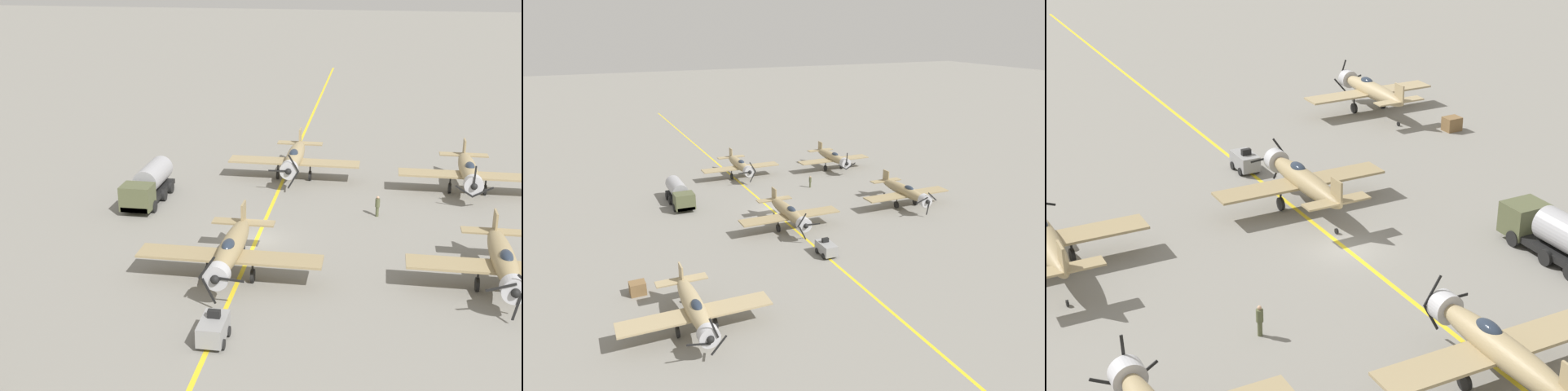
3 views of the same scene
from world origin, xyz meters
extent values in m
plane|color=gray|center=(0.00, 0.00, 0.00)|extent=(400.00, 400.00, 0.00)
cube|color=yellow|center=(0.00, 0.00, 0.00)|extent=(0.30, 160.00, 0.01)
ellipsoid|color=#9A865D|center=(-16.63, 5.07, 2.05)|extent=(1.50, 9.50, 1.42)
cylinder|color=#B7B7BC|center=(-16.63, 9.52, 2.05)|extent=(1.58, 0.90, 1.58)
ellipsoid|color=#232D3D|center=(-16.63, 6.21, 2.61)|extent=(0.80, 1.70, 0.76)
cube|color=#9A865D|center=(-16.63, 5.83, 1.71)|extent=(12.00, 2.10, 0.16)
cube|color=#9A865D|center=(-16.63, 0.98, 2.20)|extent=(4.40, 1.10, 0.12)
cube|color=#9A865D|center=(-16.63, 0.98, 2.85)|extent=(0.14, 1.30, 1.60)
sphere|color=black|center=(-16.63, 10.02, 2.05)|extent=(0.56, 0.56, 0.56)
cube|color=black|center=(-17.29, 10.02, 2.62)|extent=(1.41, 0.06, 1.25)
cube|color=black|center=(-16.80, 10.02, 1.19)|extent=(0.47, 0.06, 1.74)
cube|color=black|center=(-15.80, 10.02, 2.33)|extent=(1.70, 0.06, 0.70)
cylinder|color=black|center=(-18.13, 5.83, 1.08)|extent=(0.14, 0.14, 1.26)
cylinder|color=black|center=(-18.13, 5.83, 0.45)|extent=(0.22, 0.90, 0.90)
cylinder|color=black|center=(-15.13, 5.83, 1.08)|extent=(0.14, 0.14, 1.26)
cylinder|color=black|center=(-15.13, 5.83, 0.45)|extent=(0.22, 0.90, 0.90)
cylinder|color=black|center=(-16.63, 0.92, 0.18)|extent=(0.12, 0.36, 0.36)
ellipsoid|color=tan|center=(15.69, 22.20, 2.05)|extent=(1.50, 9.50, 1.42)
cylinder|color=#B7B7BC|center=(15.69, 26.65, 2.05)|extent=(1.58, 0.90, 1.58)
ellipsoid|color=#232D3D|center=(15.69, 23.34, 2.61)|extent=(0.80, 1.70, 0.76)
cube|color=tan|center=(15.69, 22.96, 1.71)|extent=(12.00, 2.10, 0.16)
cube|color=tan|center=(15.69, 18.11, 2.20)|extent=(4.40, 1.10, 0.12)
cube|color=tan|center=(15.69, 18.11, 2.85)|extent=(0.14, 1.30, 1.60)
sphere|color=black|center=(15.69, 27.15, 2.05)|extent=(0.56, 0.56, 0.56)
cube|color=black|center=(16.55, 27.15, 1.87)|extent=(1.74, 0.06, 0.49)
cube|color=black|center=(15.42, 27.15, 2.88)|extent=(0.68, 0.06, 1.71)
cube|color=black|center=(15.11, 27.15, 1.40)|extent=(1.27, 0.06, 1.40)
cylinder|color=black|center=(14.19, 22.96, 1.08)|extent=(0.14, 0.14, 1.26)
cylinder|color=black|center=(14.19, 22.96, 0.45)|extent=(0.22, 0.90, 0.90)
cylinder|color=black|center=(17.19, 22.96, 1.08)|extent=(0.14, 0.14, 1.26)
cylinder|color=black|center=(17.19, 22.96, 0.45)|extent=(0.22, 0.90, 0.90)
cylinder|color=black|center=(15.69, 18.05, 0.18)|extent=(0.12, 0.36, 0.36)
ellipsoid|color=tan|center=(-0.95, -15.81, 2.05)|extent=(1.50, 9.50, 1.42)
cylinder|color=#B7B7BC|center=(-0.95, -11.36, 2.05)|extent=(1.58, 0.90, 1.58)
ellipsoid|color=#232D3D|center=(-0.95, -14.67, 2.61)|extent=(0.80, 1.70, 0.76)
cube|color=tan|center=(-0.95, -15.05, 1.71)|extent=(12.00, 2.10, 0.16)
cube|color=tan|center=(-0.95, -19.90, 2.20)|extent=(4.40, 1.10, 0.12)
cube|color=tan|center=(-0.95, -19.90, 2.85)|extent=(0.14, 1.30, 1.60)
sphere|color=black|center=(-0.95, -10.86, 2.05)|extent=(0.56, 0.56, 0.56)
cube|color=black|center=(-1.38, -10.86, 1.28)|extent=(0.97, 0.06, 1.60)
cube|color=black|center=(-0.08, -10.86, 2.07)|extent=(1.75, 0.06, 0.17)
cube|color=black|center=(-1.40, -10.86, 2.80)|extent=(1.02, 0.06, 1.57)
cylinder|color=black|center=(-2.45, -15.05, 1.08)|extent=(0.14, 0.14, 1.26)
cylinder|color=black|center=(-2.45, -15.05, 0.45)|extent=(0.22, 0.90, 0.90)
cylinder|color=black|center=(0.55, -15.05, 1.08)|extent=(0.14, 0.14, 1.26)
cylinder|color=black|center=(0.55, -15.05, 0.45)|extent=(0.22, 0.90, 0.90)
cylinder|color=black|center=(-0.95, -19.96, 0.18)|extent=(0.12, 0.36, 0.36)
ellipsoid|color=#99845B|center=(0.53, 6.15, 2.05)|extent=(1.50, 9.50, 1.42)
cylinder|color=#B7B7BC|center=(0.53, 10.60, 2.05)|extent=(1.58, 0.90, 1.58)
ellipsoid|color=#232D3D|center=(0.53, 7.29, 2.61)|extent=(0.80, 1.70, 0.76)
cube|color=#99845B|center=(0.53, 6.91, 1.71)|extent=(12.00, 2.10, 0.16)
cube|color=#99845B|center=(0.53, 2.06, 2.20)|extent=(4.40, 1.10, 0.12)
cube|color=#99845B|center=(0.53, 2.06, 2.85)|extent=(0.14, 1.30, 1.60)
sphere|color=black|center=(0.53, 11.10, 2.05)|extent=(0.56, 0.56, 0.56)
cube|color=black|center=(1.02, 11.10, 2.78)|extent=(1.09, 0.06, 1.53)
cube|color=black|center=(-0.34, 11.10, 2.11)|extent=(1.76, 0.06, 0.26)
cube|color=black|center=(0.92, 11.10, 1.26)|extent=(0.90, 0.06, 1.63)
cylinder|color=black|center=(-0.97, 6.91, 1.08)|extent=(0.14, 0.14, 1.26)
cylinder|color=black|center=(-0.97, 6.91, 0.45)|extent=(0.22, 0.90, 0.90)
cylinder|color=black|center=(2.03, 6.91, 1.08)|extent=(0.14, 0.14, 1.26)
cylinder|color=black|center=(2.03, 6.91, 0.45)|extent=(0.22, 0.90, 0.90)
cylinder|color=black|center=(0.53, 2.00, 0.18)|extent=(0.12, 0.36, 0.36)
ellipsoid|color=#9D8960|center=(-16.41, -14.20, 2.05)|extent=(1.50, 9.50, 1.42)
cylinder|color=#B7B7BC|center=(-16.41, -9.75, 2.05)|extent=(1.58, 0.90, 1.58)
ellipsoid|color=#232D3D|center=(-16.41, -13.06, 2.61)|extent=(0.80, 1.70, 0.76)
cube|color=#9D8960|center=(-16.41, -13.44, 1.71)|extent=(12.00, 2.10, 0.16)
cube|color=#9D8960|center=(-16.41, -18.29, 2.20)|extent=(4.40, 1.10, 0.12)
cube|color=#9D8960|center=(-16.41, -18.29, 2.85)|extent=(0.14, 1.30, 1.60)
sphere|color=black|center=(-16.41, -9.25, 2.05)|extent=(0.56, 0.56, 0.56)
cube|color=black|center=(-16.39, -9.25, 2.92)|extent=(0.18, 0.06, 1.75)
cube|color=black|center=(-17.18, -9.25, 1.63)|extent=(1.60, 0.06, 0.96)
cube|color=black|center=(-15.66, -9.25, 1.59)|extent=(1.57, 0.06, 1.03)
cylinder|color=black|center=(-17.91, -13.44, 1.08)|extent=(0.14, 0.14, 1.26)
cylinder|color=black|center=(-17.91, -13.44, 0.45)|extent=(0.22, 0.90, 0.90)
cylinder|color=black|center=(-14.91, -13.44, 1.08)|extent=(0.14, 0.14, 1.26)
cylinder|color=black|center=(-14.91, -13.44, 0.45)|extent=(0.22, 0.90, 0.90)
cylinder|color=black|center=(-16.41, -18.35, 0.18)|extent=(0.12, 0.36, 0.36)
cube|color=black|center=(10.41, -6.98, 0.62)|extent=(2.25, 8.00, 0.40)
cube|color=#515638|center=(10.41, -4.02, 1.42)|extent=(2.50, 2.08, 2.00)
cylinder|color=#9E9EA3|center=(10.41, -8.30, 1.93)|extent=(2.10, 4.96, 2.10)
cylinder|color=black|center=(9.22, -4.50, 0.50)|extent=(0.30, 1.00, 1.00)
cylinder|color=black|center=(11.60, -4.50, 0.50)|extent=(0.30, 1.00, 1.00)
cylinder|color=black|center=(9.22, -7.38, 0.50)|extent=(0.30, 1.00, 1.00)
cylinder|color=black|center=(11.60, -7.38, 0.50)|extent=(0.30, 1.00, 1.00)
cylinder|color=black|center=(9.22, -9.46, 0.50)|extent=(0.30, 1.00, 1.00)
cylinder|color=black|center=(11.60, -9.46, 0.50)|extent=(0.30, 1.00, 1.00)
cube|color=gray|center=(-0.14, 14.60, 0.80)|extent=(1.40, 2.60, 1.10)
cube|color=black|center=(-0.14, 14.34, 1.57)|extent=(0.70, 0.36, 0.44)
cylinder|color=black|center=(-0.83, 15.31, 0.30)|extent=(0.20, 0.60, 0.60)
cylinder|color=black|center=(0.54, 15.31, 0.30)|extent=(0.20, 0.60, 0.60)
cylinder|color=black|center=(-0.83, 13.88, 0.30)|extent=(0.20, 0.60, 0.60)
cylinder|color=black|center=(0.54, 13.88, 0.30)|extent=(0.20, 0.60, 0.60)
cylinder|color=#515638|center=(-8.72, -6.52, 0.41)|extent=(0.26, 0.26, 0.82)
cylinder|color=#515638|center=(-8.72, -6.52, 1.16)|extent=(0.37, 0.37, 0.68)
sphere|color=tan|center=(-8.72, -6.52, 1.61)|extent=(0.22, 0.22, 0.22)
cube|color=brown|center=(19.03, 15.00, 0.58)|extent=(1.42, 1.20, 1.16)
camera|label=1|loc=(-8.48, 48.76, 20.70)|focal=50.00mm
camera|label=2|loc=(23.05, 56.91, 23.05)|focal=35.00mm
camera|label=3|loc=(-24.13, -40.92, 23.79)|focal=60.00mm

